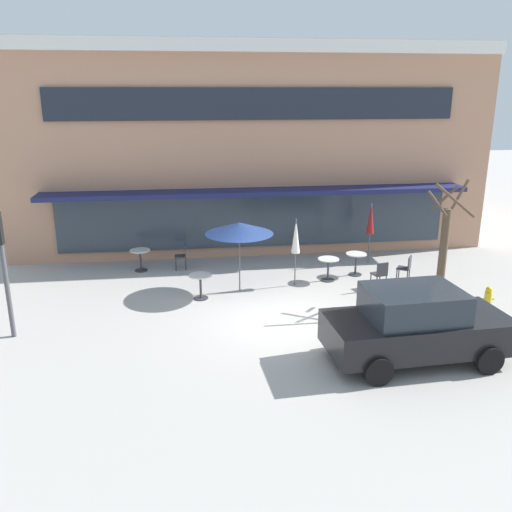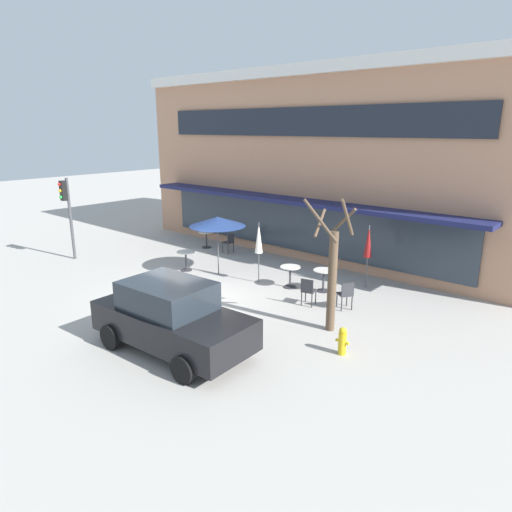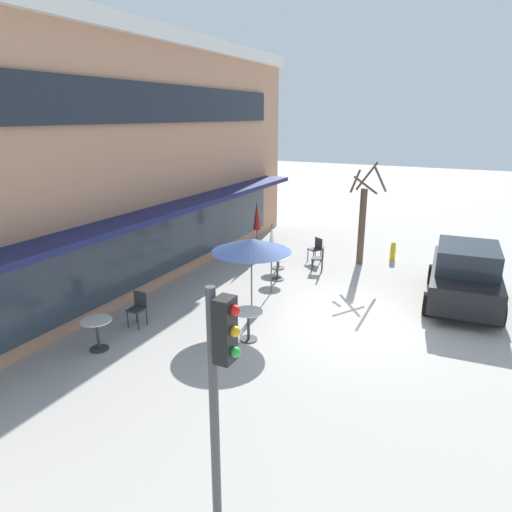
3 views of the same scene
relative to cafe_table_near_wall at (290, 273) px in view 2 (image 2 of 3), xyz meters
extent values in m
plane|color=#ADA8A0|center=(-1.98, -2.91, -0.52)|extent=(80.00, 80.00, 0.00)
cube|color=tan|center=(-1.98, 7.09, 3.36)|extent=(18.03, 8.00, 7.75)
cube|color=silver|center=(-1.98, 2.97, 6.98)|extent=(18.03, 0.24, 0.44)
cube|color=#191E4C|center=(-1.98, 2.54, 2.03)|extent=(15.33, 1.10, 0.16)
cube|color=#1E232D|center=(-1.98, 3.03, 5.06)|extent=(14.43, 0.10, 1.10)
cube|color=#2D3842|center=(-1.98, 3.03, 0.83)|extent=(14.43, 0.10, 1.90)
cylinder|color=#333338|center=(0.00, 0.00, -0.50)|extent=(0.44, 0.44, 0.03)
cylinder|color=#333338|center=(0.00, 0.00, -0.14)|extent=(0.07, 0.07, 0.70)
cylinder|color=silver|center=(0.00, 0.00, 0.23)|extent=(0.70, 0.70, 0.03)
cylinder|color=#333338|center=(1.08, 0.43, -0.50)|extent=(0.44, 0.44, 0.03)
cylinder|color=#333338|center=(1.08, 0.43, -0.14)|extent=(0.07, 0.07, 0.70)
cylinder|color=silver|center=(1.08, 0.43, 0.23)|extent=(0.70, 0.70, 0.03)
cylinder|color=#333338|center=(-6.20, 1.85, -0.50)|extent=(0.44, 0.44, 0.03)
cylinder|color=#333338|center=(-6.20, 1.85, -0.14)|extent=(0.07, 0.07, 0.70)
cylinder|color=silver|center=(-6.20, 1.85, 0.23)|extent=(0.70, 0.70, 0.03)
cylinder|color=#333338|center=(-4.23, -1.07, -0.50)|extent=(0.44, 0.44, 0.03)
cylinder|color=#333338|center=(-4.23, -1.07, -0.14)|extent=(0.07, 0.07, 0.70)
cylinder|color=silver|center=(-4.23, -1.07, 0.23)|extent=(0.70, 0.70, 0.03)
cylinder|color=#4C4C51|center=(1.98, 1.73, 0.58)|extent=(0.04, 0.04, 2.20)
cone|color=maroon|center=(1.98, 1.73, 1.13)|extent=(0.28, 0.28, 1.10)
cylinder|color=#4C4C51|center=(-2.99, -0.54, 0.58)|extent=(0.04, 0.04, 2.20)
cone|color=navy|center=(-2.99, -0.54, 1.51)|extent=(2.10, 2.10, 0.35)
cylinder|color=#4C4C51|center=(-1.17, -0.30, 0.58)|extent=(0.04, 0.04, 2.20)
cone|color=silver|center=(-1.17, -0.30, 1.13)|extent=(0.28, 0.28, 1.10)
cylinder|color=#333338|center=(2.17, -0.50, -0.29)|extent=(0.04, 0.04, 0.45)
cylinder|color=#333338|center=(2.36, -0.22, -0.29)|extent=(0.04, 0.04, 0.45)
cylinder|color=#333338|center=(2.46, -0.69, -0.29)|extent=(0.04, 0.04, 0.45)
cylinder|color=#333338|center=(2.64, -0.41, -0.29)|extent=(0.04, 0.04, 0.45)
cube|color=#333338|center=(2.41, -0.45, -0.05)|extent=(0.55, 0.55, 0.04)
cube|color=#333338|center=(2.56, -0.55, 0.17)|extent=(0.25, 0.36, 0.40)
cylinder|color=#333338|center=(1.20, -0.78, -0.29)|extent=(0.04, 0.04, 0.45)
cylinder|color=#333338|center=(1.53, -0.70, -0.29)|extent=(0.04, 0.04, 0.45)
cylinder|color=#333338|center=(1.28, -1.11, -0.29)|extent=(0.04, 0.04, 0.45)
cylinder|color=#333338|center=(1.61, -1.03, -0.29)|extent=(0.04, 0.04, 0.45)
cube|color=#333338|center=(1.40, -0.91, -0.05)|extent=(0.48, 0.48, 0.04)
cube|color=#333338|center=(1.45, -1.08, 0.17)|extent=(0.40, 0.13, 0.40)
cylinder|color=#333338|center=(-4.99, 1.69, -0.29)|extent=(0.04, 0.04, 0.45)
cylinder|color=#333338|center=(-4.99, 2.03, -0.29)|extent=(0.04, 0.04, 0.45)
cylinder|color=#333338|center=(-4.65, 1.69, -0.29)|extent=(0.04, 0.04, 0.45)
cylinder|color=#333338|center=(-4.65, 2.03, -0.29)|extent=(0.04, 0.04, 0.45)
cube|color=#333338|center=(-4.82, 1.86, -0.05)|extent=(0.40, 0.40, 0.04)
cube|color=#333338|center=(-4.64, 1.86, 0.17)|extent=(0.04, 0.40, 0.40)
cube|color=black|center=(0.59, -5.62, 0.18)|extent=(4.29, 2.03, 0.76)
cube|color=#232B33|center=(0.44, -5.63, 0.90)|extent=(2.19, 1.71, 0.68)
cylinder|color=black|center=(1.84, -4.65, -0.20)|extent=(0.65, 0.26, 0.64)
cylinder|color=black|center=(1.94, -6.44, -0.20)|extent=(0.65, 0.26, 0.64)
cylinder|color=black|center=(-0.76, -4.79, -0.20)|extent=(0.65, 0.26, 0.64)
cylinder|color=black|center=(-0.66, -6.59, -0.20)|extent=(0.65, 0.26, 0.64)
cylinder|color=brown|center=(2.89, -2.04, 0.87)|extent=(0.24, 0.24, 2.77)
cylinder|color=brown|center=(3.24, -2.02, 2.66)|extent=(0.13, 0.76, 1.05)
cylinder|color=brown|center=(2.95, -1.69, 2.50)|extent=(0.77, 0.20, 0.75)
cylinder|color=brown|center=(2.51, -2.16, 2.44)|extent=(0.32, 0.83, 0.64)
cylinder|color=brown|center=(2.80, -2.60, 2.61)|extent=(1.18, 0.27, 0.97)
cylinder|color=#47474C|center=(-9.07, -3.07, 1.18)|extent=(0.12, 0.12, 3.40)
cube|color=black|center=(-9.07, -3.25, 2.38)|extent=(0.26, 0.20, 0.80)
sphere|color=red|center=(-9.07, -3.38, 2.65)|extent=(0.13, 0.13, 0.13)
sphere|color=gold|center=(-9.07, -3.38, 2.39)|extent=(0.13, 0.13, 0.13)
sphere|color=green|center=(-9.07, -3.38, 2.13)|extent=(0.13, 0.13, 0.13)
cylinder|color=gold|center=(3.87, -3.06, -0.24)|extent=(0.20, 0.20, 0.55)
sphere|color=gold|center=(3.87, -3.06, 0.09)|extent=(0.19, 0.19, 0.19)
cylinder|color=gold|center=(3.74, -3.06, -0.19)|extent=(0.10, 0.07, 0.07)
cylinder|color=gold|center=(4.00, -3.06, -0.19)|extent=(0.10, 0.07, 0.07)
camera|label=1|loc=(-4.62, -16.44, 5.53)|focal=38.00mm
camera|label=2|loc=(8.91, -12.09, 4.85)|focal=32.00mm
camera|label=3|loc=(-13.16, -5.64, 4.73)|focal=32.00mm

